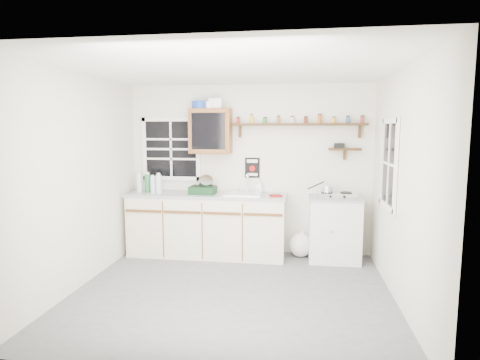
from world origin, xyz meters
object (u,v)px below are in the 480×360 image
upper_cabinet (211,131)px  spice_shelf (299,124)px  hotplate (336,195)px  main_cabinet (207,224)px  right_cabinet (334,229)px  dish_rack (204,188)px

upper_cabinet → spice_shelf: 1.29m
hotplate → spice_shelf: bearing=153.7°
main_cabinet → spice_shelf: (1.31, 0.21, 1.46)m
main_cabinet → right_cabinet: (1.83, 0.03, -0.01)m
right_cabinet → hotplate: (0.01, -0.02, 0.49)m
right_cabinet → main_cabinet: bearing=-179.2°
right_cabinet → hotplate: size_ratio=1.66×
right_cabinet → hotplate: 0.49m
upper_cabinet → main_cabinet: bearing=-103.7°
main_cabinet → hotplate: hotplate is taller
right_cabinet → dish_rack: bearing=-178.6°
upper_cabinet → spice_shelf: bearing=3.1°
right_cabinet → spice_shelf: (-0.52, 0.19, 1.47)m
hotplate → main_cabinet: bearing=175.1°
hotplate → right_cabinet: bearing=117.6°
right_cabinet → upper_cabinet: bearing=176.2°
upper_cabinet → spice_shelf: upper_cabinet is taller
dish_rack → spice_shelf: bearing=12.6°
upper_cabinet → dish_rack: bearing=-113.6°
main_cabinet → spice_shelf: spice_shelf is taller
right_cabinet → upper_cabinet: (-1.80, 0.12, 1.37)m
dish_rack → hotplate: size_ratio=0.70×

